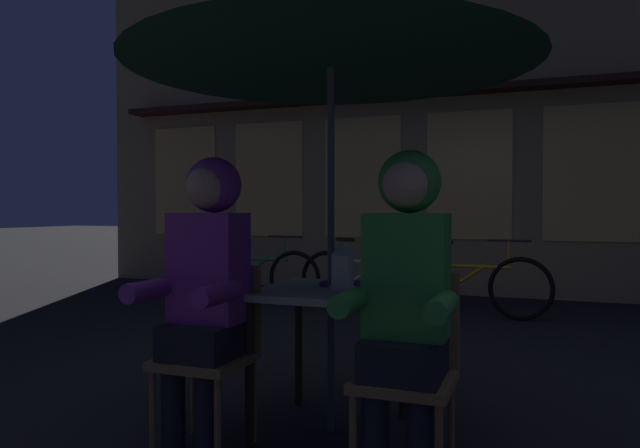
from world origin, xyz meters
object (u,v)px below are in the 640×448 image
object	(u,v)px
bicycle_nearest	(256,275)
bicycle_third	(470,285)
chair_left	(212,345)
book	(342,284)
lantern	(343,265)
person_left_hooded	(206,273)
cafe_table	(331,308)
bicycle_second	(369,279)
chair_right	(408,363)
person_right_hooded	(405,281)
patio_umbrella	(331,30)

from	to	relation	value
bicycle_nearest	bicycle_third	distance (m)	2.54
chair_left	book	distance (m)	0.74
lantern	book	size ratio (longest dim) A/B	1.16
person_left_hooded	book	distance (m)	0.74
cafe_table	lantern	xyz separation A→B (m)	(0.06, 0.01, 0.22)
bicycle_nearest	bicycle_second	bearing A→B (deg)	5.12
person_left_hooded	book	world-z (taller)	person_left_hooded
chair_right	bicycle_nearest	size ratio (longest dim) A/B	0.52
cafe_table	book	size ratio (longest dim) A/B	3.70
cafe_table	person_right_hooded	size ratio (longest dim) A/B	0.53
person_left_hooded	bicycle_nearest	xyz separation A→B (m)	(-1.73, 3.94, -0.50)
chair_right	bicycle_third	xyz separation A→B (m)	(-0.15, 3.88, -0.14)
cafe_table	chair_left	world-z (taller)	chair_left
patio_umbrella	person_left_hooded	world-z (taller)	patio_umbrella
chair_left	bicycle_third	world-z (taller)	chair_left
patio_umbrella	bicycle_second	size ratio (longest dim) A/B	1.37
chair_right	person_left_hooded	world-z (taller)	person_left_hooded
bicycle_second	chair_right	bearing A→B (deg)	-71.98
bicycle_third	book	size ratio (longest dim) A/B	8.40
lantern	chair_right	size ratio (longest dim) A/B	0.27
cafe_table	patio_umbrella	world-z (taller)	patio_umbrella
person_left_hooded	lantern	bearing A→B (deg)	38.64
person_left_hooded	bicycle_third	xyz separation A→B (m)	(0.81, 3.93, -0.50)
cafe_table	book	bearing A→B (deg)	79.46
chair_right	bicycle_second	world-z (taller)	chair_right
cafe_table	chair_left	xyz separation A→B (m)	(-0.48, -0.37, -0.15)
bicycle_second	person_left_hooded	bearing A→B (deg)	-85.17
patio_umbrella	bicycle_nearest	size ratio (longest dim) A/B	1.37
chair_right	bicycle_nearest	bearing A→B (deg)	124.72
person_right_hooded	book	bearing A→B (deg)	130.45
chair_left	bicycle_nearest	size ratio (longest dim) A/B	0.52
person_right_hooded	bicycle_third	xyz separation A→B (m)	(-0.15, 3.93, -0.50)
lantern	bicycle_second	xyz separation A→B (m)	(-0.89, 3.63, -0.51)
patio_umbrella	person_left_hooded	xyz separation A→B (m)	(-0.48, -0.43, -1.21)
cafe_table	bicycle_nearest	bearing A→B (deg)	122.18
lantern	bicycle_third	bearing A→B (deg)	85.61
patio_umbrella	chair_left	world-z (taller)	patio_umbrella
book	bicycle_third	bearing A→B (deg)	83.99
patio_umbrella	person_left_hooded	distance (m)	1.37
chair_left	person_left_hooded	bearing A→B (deg)	-90.00
cafe_table	patio_umbrella	bearing A→B (deg)	0.00
person_right_hooded	chair_right	bearing A→B (deg)	90.00
cafe_table	bicycle_nearest	xyz separation A→B (m)	(-2.21, 3.52, -0.29)
patio_umbrella	bicycle_second	bearing A→B (deg)	102.75
chair_left	bicycle_nearest	xyz separation A→B (m)	(-1.73, 3.88, -0.14)
chair_left	lantern	bearing A→B (deg)	34.78
lantern	chair_left	size ratio (longest dim) A/B	0.27
person_right_hooded	bicycle_second	distance (m)	4.30
chair_right	bicycle_third	world-z (taller)	chair_right
lantern	bicycle_second	size ratio (longest dim) A/B	0.14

